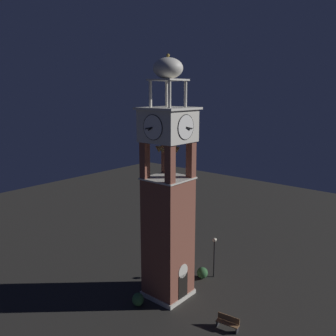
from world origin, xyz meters
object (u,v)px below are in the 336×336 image
object	(u,v)px
lamp_post	(214,250)
trash_bin	(192,260)
clock_tower	(168,205)
park_bench	(228,322)

from	to	relation	value
lamp_post	trash_bin	xyz separation A→B (m)	(0.80, 2.98, -2.15)
trash_bin	clock_tower	bearing A→B (deg)	-162.63
park_bench	clock_tower	bearing A→B (deg)	83.51
lamp_post	trash_bin	size ratio (longest dim) A/B	4.56
clock_tower	trash_bin	size ratio (longest dim) A/B	23.33
park_bench	trash_bin	xyz separation A→B (m)	(6.26, 7.72, -0.08)
clock_tower	lamp_post	world-z (taller)	clock_tower
lamp_post	trash_bin	world-z (taller)	lamp_post
lamp_post	trash_bin	distance (m)	3.76
park_bench	lamp_post	bearing A→B (deg)	40.92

